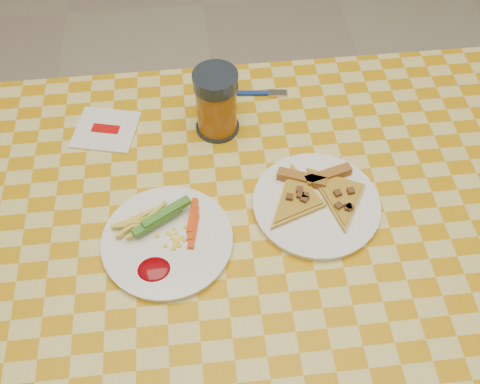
% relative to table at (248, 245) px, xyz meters
% --- Properties ---
extents(ground, '(8.00, 8.00, 0.00)m').
position_rel_table_xyz_m(ground, '(0.00, 0.00, -0.68)').
color(ground, beige).
rests_on(ground, ground).
extents(table, '(1.28, 0.88, 0.76)m').
position_rel_table_xyz_m(table, '(0.00, 0.00, 0.00)').
color(table, silver).
rests_on(table, ground).
extents(plate_left, '(0.23, 0.23, 0.01)m').
position_rel_table_xyz_m(plate_left, '(-0.15, -0.02, 0.08)').
color(plate_left, white).
rests_on(plate_left, table).
extents(plate_right, '(0.30, 0.30, 0.01)m').
position_rel_table_xyz_m(plate_right, '(0.13, 0.03, 0.08)').
color(plate_right, white).
rests_on(plate_right, table).
extents(fries_veggies, '(0.17, 0.16, 0.04)m').
position_rel_table_xyz_m(fries_veggies, '(-0.16, -0.01, 0.10)').
color(fries_veggies, '#F9D04F').
rests_on(fries_veggies, plate_left).
extents(pizza_slices, '(0.25, 0.21, 0.02)m').
position_rel_table_xyz_m(pizza_slices, '(0.13, 0.04, 0.09)').
color(pizza_slices, gold).
rests_on(pizza_slices, plate_right).
extents(drink_glass, '(0.09, 0.09, 0.15)m').
position_rel_table_xyz_m(drink_glass, '(-0.04, 0.25, 0.15)').
color(drink_glass, black).
rests_on(drink_glass, table).
extents(napkin, '(0.15, 0.14, 0.01)m').
position_rel_table_xyz_m(napkin, '(-0.27, 0.26, 0.08)').
color(napkin, white).
rests_on(napkin, table).
extents(fork, '(0.14, 0.03, 0.01)m').
position_rel_table_xyz_m(fork, '(0.06, 0.34, 0.08)').
color(fork, navy).
rests_on(fork, table).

